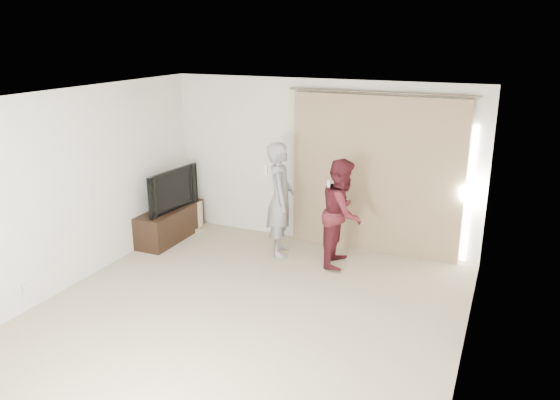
% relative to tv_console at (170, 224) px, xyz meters
% --- Properties ---
extents(floor, '(5.50, 5.50, 0.00)m').
position_rel_tv_console_xyz_m(floor, '(2.27, -1.85, -0.26)').
color(floor, tan).
rests_on(floor, ground).
extents(wall_back, '(5.00, 0.04, 2.60)m').
position_rel_tv_console_xyz_m(wall_back, '(2.27, 0.90, 1.04)').
color(wall_back, silver).
rests_on(wall_back, ground).
extents(wall_left, '(0.04, 5.50, 2.60)m').
position_rel_tv_console_xyz_m(wall_left, '(-0.23, -1.85, 1.04)').
color(wall_left, silver).
rests_on(wall_left, ground).
extents(ceiling, '(5.00, 5.50, 0.01)m').
position_rel_tv_console_xyz_m(ceiling, '(2.27, -1.85, 2.34)').
color(ceiling, white).
rests_on(ceiling, wall_back).
extents(curtain, '(2.80, 0.11, 2.46)m').
position_rel_tv_console_xyz_m(curtain, '(3.18, 0.83, 0.94)').
color(curtain, tan).
rests_on(curtain, ground).
extents(tv_console, '(0.47, 1.36, 0.52)m').
position_rel_tv_console_xyz_m(tv_console, '(0.00, 0.00, 0.00)').
color(tv_console, black).
rests_on(tv_console, ground).
extents(tv, '(0.26, 1.16, 0.66)m').
position_rel_tv_console_xyz_m(tv, '(0.00, 0.00, 0.59)').
color(tv, black).
rests_on(tv, tv_console).
extents(scratching_post, '(0.38, 0.38, 0.51)m').
position_rel_tv_console_xyz_m(scratching_post, '(0.17, 0.55, -0.05)').
color(scratching_post, tan).
rests_on(scratching_post, ground).
extents(person_man, '(0.62, 0.74, 1.74)m').
position_rel_tv_console_xyz_m(person_man, '(1.90, 0.15, 0.61)').
color(person_man, gray).
rests_on(person_man, ground).
extents(person_woman, '(0.67, 0.82, 1.58)m').
position_rel_tv_console_xyz_m(person_woman, '(2.87, 0.15, 0.53)').
color(person_woman, '#501820').
rests_on(person_woman, ground).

